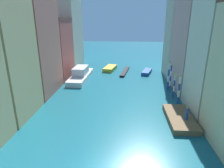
{
  "coord_description": "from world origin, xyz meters",
  "views": [
    {
      "loc": [
        1.68,
        -12.5,
        12.1
      ],
      "look_at": [
        -0.61,
        19.11,
        1.5
      ],
      "focal_mm": 30.96,
      "sensor_mm": 36.0,
      "label": 1
    }
  ],
  "objects_px": {
    "motorboat_0": "(147,72)",
    "vaporetto_white": "(81,75)",
    "gondola_black": "(125,71)",
    "person_on_dock": "(187,113)",
    "mooring_pole_1": "(174,85)",
    "mooring_pole_2": "(170,78)",
    "mooring_pole_3": "(169,75)",
    "mooring_pole_0": "(179,89)",
    "motorboat_1": "(110,68)",
    "waterfront_dock": "(180,118)"
  },
  "relations": [
    {
      "from": "mooring_pole_2",
      "to": "motorboat_1",
      "type": "relative_size",
      "value": 0.79
    },
    {
      "from": "mooring_pole_0",
      "to": "motorboat_0",
      "type": "relative_size",
      "value": 0.81
    },
    {
      "from": "person_on_dock",
      "to": "mooring_pole_0",
      "type": "height_order",
      "value": "mooring_pole_0"
    },
    {
      "from": "waterfront_dock",
      "to": "vaporetto_white",
      "type": "xyz_separation_m",
      "value": [
        -16.42,
        16.8,
        0.63
      ]
    },
    {
      "from": "waterfront_dock",
      "to": "vaporetto_white",
      "type": "distance_m",
      "value": 23.5
    },
    {
      "from": "mooring_pole_0",
      "to": "mooring_pole_2",
      "type": "relative_size",
      "value": 0.94
    },
    {
      "from": "mooring_pole_1",
      "to": "mooring_pole_3",
      "type": "xyz_separation_m",
      "value": [
        -0.09,
        4.3,
        0.54
      ]
    },
    {
      "from": "person_on_dock",
      "to": "mooring_pole_3",
      "type": "height_order",
      "value": "mooring_pole_3"
    },
    {
      "from": "person_on_dock",
      "to": "mooring_pole_1",
      "type": "height_order",
      "value": "mooring_pole_1"
    },
    {
      "from": "person_on_dock",
      "to": "motorboat_1",
      "type": "distance_m",
      "value": 28.33
    },
    {
      "from": "mooring_pole_3",
      "to": "vaporetto_white",
      "type": "relative_size",
      "value": 0.44
    },
    {
      "from": "mooring_pole_0",
      "to": "mooring_pole_2",
      "type": "xyz_separation_m",
      "value": [
        -0.13,
        5.49,
        0.13
      ]
    },
    {
      "from": "mooring_pole_2",
      "to": "mooring_pole_3",
      "type": "distance_m",
      "value": 1.49
    },
    {
      "from": "mooring_pole_0",
      "to": "gondola_black",
      "type": "height_order",
      "value": "mooring_pole_0"
    },
    {
      "from": "mooring_pole_2",
      "to": "vaporetto_white",
      "type": "height_order",
      "value": "mooring_pole_2"
    },
    {
      "from": "waterfront_dock",
      "to": "mooring_pole_1",
      "type": "height_order",
      "value": "mooring_pole_1"
    },
    {
      "from": "motorboat_0",
      "to": "gondola_black",
      "type": "bearing_deg",
      "value": 173.92
    },
    {
      "from": "mooring_pole_0",
      "to": "mooring_pole_2",
      "type": "bearing_deg",
      "value": 91.38
    },
    {
      "from": "waterfront_dock",
      "to": "mooring_pole_2",
      "type": "xyz_separation_m",
      "value": [
        0.95,
        10.97,
        2.08
      ]
    },
    {
      "from": "mooring_pole_0",
      "to": "gondola_black",
      "type": "xyz_separation_m",
      "value": [
        -8.18,
        17.58,
        -2.08
      ]
    },
    {
      "from": "mooring_pole_0",
      "to": "motorboat_1",
      "type": "xyz_separation_m",
      "value": [
        -11.95,
        19.64,
        -1.86
      ]
    },
    {
      "from": "vaporetto_white",
      "to": "motorboat_1",
      "type": "bearing_deg",
      "value": 56.24
    },
    {
      "from": "waterfront_dock",
      "to": "motorboat_1",
      "type": "relative_size",
      "value": 1.16
    },
    {
      "from": "mooring_pole_3",
      "to": "vaporetto_white",
      "type": "bearing_deg",
      "value": 165.93
    },
    {
      "from": "mooring_pole_1",
      "to": "mooring_pole_3",
      "type": "relative_size",
      "value": 0.79
    },
    {
      "from": "waterfront_dock",
      "to": "motorboat_0",
      "type": "xyz_separation_m",
      "value": [
        -1.92,
        22.51,
        0.03
      ]
    },
    {
      "from": "person_on_dock",
      "to": "vaporetto_white",
      "type": "relative_size",
      "value": 0.14
    },
    {
      "from": "mooring_pole_1",
      "to": "person_on_dock",
      "type": "bearing_deg",
      "value": -93.21
    },
    {
      "from": "motorboat_0",
      "to": "mooring_pole_1",
      "type": "bearing_deg",
      "value": -78.46
    },
    {
      "from": "gondola_black",
      "to": "motorboat_0",
      "type": "xyz_separation_m",
      "value": [
        5.17,
        -0.55,
        0.17
      ]
    },
    {
      "from": "mooring_pole_1",
      "to": "vaporetto_white",
      "type": "relative_size",
      "value": 0.34
    },
    {
      "from": "gondola_black",
      "to": "motorboat_0",
      "type": "bearing_deg",
      "value": -6.08
    },
    {
      "from": "mooring_pole_0",
      "to": "motorboat_1",
      "type": "height_order",
      "value": "mooring_pole_0"
    },
    {
      "from": "gondola_black",
      "to": "mooring_pole_1",
      "type": "bearing_deg",
      "value": -61.46
    },
    {
      "from": "mooring_pole_0",
      "to": "mooring_pole_1",
      "type": "height_order",
      "value": "mooring_pole_0"
    },
    {
      "from": "mooring_pole_3",
      "to": "vaporetto_white",
      "type": "height_order",
      "value": "mooring_pole_3"
    },
    {
      "from": "waterfront_dock",
      "to": "motorboat_1",
      "type": "distance_m",
      "value": 27.37
    },
    {
      "from": "mooring_pole_1",
      "to": "motorboat_1",
      "type": "bearing_deg",
      "value": 124.99
    },
    {
      "from": "gondola_black",
      "to": "vaporetto_white",
      "type": "bearing_deg",
      "value": -146.16
    },
    {
      "from": "motorboat_0",
      "to": "vaporetto_white",
      "type": "bearing_deg",
      "value": -158.53
    },
    {
      "from": "vaporetto_white",
      "to": "motorboat_1",
      "type": "height_order",
      "value": "vaporetto_white"
    },
    {
      "from": "person_on_dock",
      "to": "mooring_pole_3",
      "type": "relative_size",
      "value": 0.32
    },
    {
      "from": "mooring_pole_1",
      "to": "motorboat_0",
      "type": "bearing_deg",
      "value": 101.54
    },
    {
      "from": "gondola_black",
      "to": "mooring_pole_2",
      "type": "bearing_deg",
      "value": -56.36
    },
    {
      "from": "person_on_dock",
      "to": "mooring_pole_1",
      "type": "bearing_deg",
      "value": 86.79
    },
    {
      "from": "mooring_pole_1",
      "to": "mooring_pole_2",
      "type": "xyz_separation_m",
      "value": [
        -0.06,
        2.82,
        0.4
      ]
    },
    {
      "from": "person_on_dock",
      "to": "mooring_pole_0",
      "type": "relative_size",
      "value": 0.36
    },
    {
      "from": "person_on_dock",
      "to": "mooring_pole_1",
      "type": "distance_m",
      "value": 8.99
    },
    {
      "from": "gondola_black",
      "to": "motorboat_1",
      "type": "height_order",
      "value": "motorboat_1"
    },
    {
      "from": "motorboat_1",
      "to": "gondola_black",
      "type": "bearing_deg",
      "value": -28.67
    }
  ]
}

